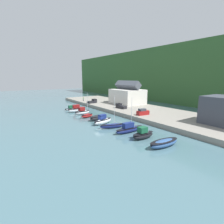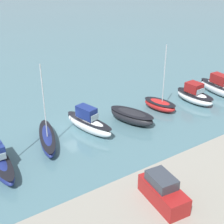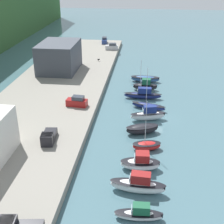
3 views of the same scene
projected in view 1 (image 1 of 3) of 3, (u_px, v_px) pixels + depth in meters
name	position (u px, v px, depth m)	size (l,w,h in m)	color
ground_plane	(99.00, 126.00, 50.63)	(320.00, 320.00, 0.00)	#476B75
quay_promenade	(155.00, 114.00, 63.78)	(121.98, 22.71, 1.38)	gray
harbor_clubhouse	(127.00, 95.00, 82.59)	(14.83, 11.73, 10.87)	silver
moored_boat_0	(72.00, 109.00, 73.80)	(1.88, 5.96, 2.13)	silver
moored_boat_1	(77.00, 109.00, 69.96)	(2.45, 7.65, 2.99)	white
moored_boat_2	(82.00, 112.00, 65.71)	(2.74, 6.02, 2.78)	white
moored_boat_3	(87.00, 115.00, 60.84)	(3.13, 5.06, 8.69)	red
moored_boat_4	(97.00, 118.00, 57.05)	(4.10, 6.40, 1.61)	black
moored_boat_5	(103.00, 120.00, 52.11)	(3.34, 7.12, 2.99)	white
moored_boat_6	(113.00, 126.00, 48.13)	(3.76, 7.55, 9.02)	navy
moored_boat_7	(129.00, 129.00, 44.32)	(1.84, 8.57, 8.91)	navy
moored_boat_8	(143.00, 134.00, 39.79)	(2.19, 5.90, 2.82)	black
moored_boat_9	(164.00, 143.00, 35.23)	(2.77, 7.57, 1.50)	#33568E
parked_car_2	(143.00, 112.00, 58.40)	(2.27, 4.38, 2.16)	maroon
pickup_truck_0	(120.00, 106.00, 70.84)	(4.91, 2.45, 1.90)	black
pickup_truck_1	(93.00, 101.00, 84.93)	(2.52, 4.93, 1.90)	black
person_on_quay	(83.00, 99.00, 92.27)	(0.40, 0.40, 2.14)	#232838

